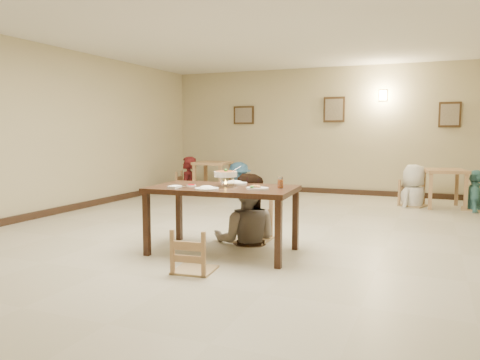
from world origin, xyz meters
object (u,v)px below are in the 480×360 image
at_px(bg_diner_b, 239,162).
at_px(bg_diner_c, 415,164).
at_px(drink_glass, 280,183).
at_px(bg_diner_a, 187,157).
at_px(chair_near, 194,230).
at_px(bg_table_right, 445,176).
at_px(bg_table_left, 213,168).
at_px(bg_chair_lr, 239,175).
at_px(main_table, 223,193).
at_px(main_diner, 246,174).
at_px(chair_far, 252,204).
at_px(bg_chair_rr, 476,184).
at_px(curry_warmer, 226,174).
at_px(bg_chair_rl, 414,181).
at_px(bg_chair_ll, 187,173).
at_px(bg_diner_d, 477,170).

height_order(bg_diner_b, bg_diner_c, bg_diner_c).
distance_m(drink_glass, bg_diner_c, 4.80).
bearing_deg(bg_diner_a, chair_near, 14.25).
bearing_deg(bg_table_right, chair_near, -114.55).
height_order(bg_table_left, bg_diner_c, bg_diner_c).
xyz_separation_m(drink_glass, bg_table_right, (1.90, 4.63, -0.27)).
distance_m(bg_chair_lr, bg_diner_a, 1.36).
relative_size(main_table, main_diner, 0.97).
relative_size(chair_near, drink_glass, 6.47).
bearing_deg(chair_near, chair_far, -99.03).
height_order(drink_glass, bg_diner_c, bg_diner_c).
relative_size(main_table, bg_table_right, 2.02).
bearing_deg(bg_chair_rr, main_diner, -32.70).
bearing_deg(curry_warmer, bg_diner_b, 110.78).
distance_m(bg_chair_lr, bg_chair_rr, 4.94).
relative_size(bg_table_left, bg_table_right, 0.91).
xyz_separation_m(bg_chair_rl, bg_diner_b, (-3.83, 0.07, 0.29)).
bearing_deg(bg_table_left, bg_chair_lr, 4.02).
bearing_deg(bg_diner_b, bg_chair_ll, 108.49).
bearing_deg(bg_chair_rr, drink_glass, -23.73).
height_order(main_diner, curry_warmer, main_diner).
distance_m(bg_table_right, bg_chair_lr, 4.39).
distance_m(drink_glass, bg_table_left, 5.61).
relative_size(bg_chair_ll, bg_chair_lr, 1.03).
distance_m(main_diner, bg_diner_c, 4.57).
height_order(bg_chair_rr, bg_diner_d, bg_diner_d).
height_order(chair_near, curry_warmer, curry_warmer).
relative_size(chair_far, main_diner, 0.54).
height_order(chair_far, curry_warmer, curry_warmer).
bearing_deg(bg_diner_c, drink_glass, 11.98).
distance_m(chair_near, bg_chair_rr, 6.32).
bearing_deg(bg_table_right, bg_diner_d, -7.81).
bearing_deg(bg_chair_rr, chair_near, -24.86).
xyz_separation_m(curry_warmer, bg_diner_c, (2.02, 4.70, -0.13)).
bearing_deg(bg_chair_lr, bg_diner_a, -78.80).
xyz_separation_m(drink_glass, bg_diner_c, (1.34, 4.61, -0.05)).
distance_m(bg_chair_rl, bg_diner_a, 5.14).
distance_m(curry_warmer, bg_diner_c, 5.12).
relative_size(chair_far, drink_glass, 7.33).
relative_size(curry_warmer, bg_diner_c, 0.19).
distance_m(main_diner, bg_diner_b, 4.58).
height_order(bg_diner_a, bg_diner_b, bg_diner_a).
relative_size(main_table, bg_diner_d, 1.18).
xyz_separation_m(bg_table_right, bg_diner_b, (-4.39, 0.06, 0.16)).
relative_size(bg_chair_rl, bg_diner_a, 0.56).
xyz_separation_m(bg_chair_lr, bg_diner_b, (0.00, -0.00, 0.30)).
relative_size(chair_near, bg_diner_c, 0.53).
relative_size(drink_glass, bg_diner_b, 0.09).
xyz_separation_m(chair_far, bg_table_left, (-2.55, 4.04, 0.13)).
height_order(bg_chair_rl, bg_diner_d, bg_diner_d).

